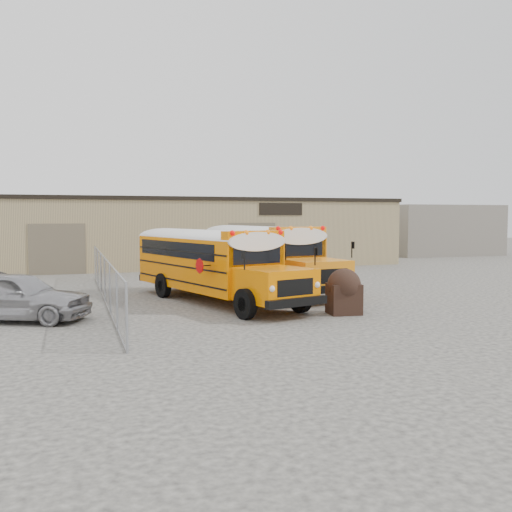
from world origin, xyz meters
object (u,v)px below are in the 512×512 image
object	(u,v)px
tarp_bundle	(344,291)
school_bus_left	(149,251)
school_bus_right	(215,246)
car_silver	(16,296)

from	to	relation	value
tarp_bundle	school_bus_left	bearing A→B (deg)	117.83
school_bus_right	tarp_bundle	size ratio (longest dim) A/B	6.59
tarp_bundle	school_bus_right	bearing A→B (deg)	95.42
school_bus_right	tarp_bundle	world-z (taller)	school_bus_right
school_bus_right	car_silver	bearing A→B (deg)	-130.19
school_bus_right	car_silver	world-z (taller)	school_bus_right
school_bus_right	tarp_bundle	bearing A→B (deg)	-84.58
school_bus_left	car_silver	distance (m)	9.78
school_bus_left	car_silver	xyz separation A→B (m)	(-5.42, -8.09, -0.88)
school_bus_left	tarp_bundle	world-z (taller)	school_bus_left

